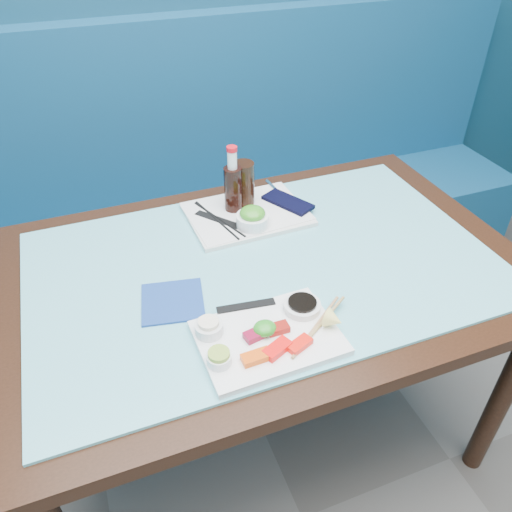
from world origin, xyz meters
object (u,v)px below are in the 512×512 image
object	(u,v)px
serving_tray	(247,214)
seaweed_bowl	(252,221)
cola_glass	(244,184)
sashimi_plate	(268,338)
booth_bench	(193,221)
blue_napkin	(173,301)
dining_table	(264,289)
cola_bottle_body	(233,191)

from	to	relation	value
serving_tray	seaweed_bowl	bearing A→B (deg)	-99.21
cola_glass	sashimi_plate	bearing A→B (deg)	-104.27
serving_tray	booth_bench	bearing A→B (deg)	91.83
blue_napkin	dining_table	bearing A→B (deg)	13.06
dining_table	blue_napkin	distance (m)	0.29
seaweed_bowl	cola_glass	size ratio (longest dim) A/B	0.69
seaweed_bowl	blue_napkin	bearing A→B (deg)	-142.73
dining_table	serving_tray	xyz separation A→B (m)	(0.04, 0.23, 0.10)
dining_table	sashimi_plate	xyz separation A→B (m)	(-0.09, -0.26, 0.10)
seaweed_bowl	sashimi_plate	bearing A→B (deg)	-105.93
serving_tray	cola_bottle_body	distance (m)	0.08
serving_tray	cola_glass	xyz separation A→B (m)	(0.01, 0.05, 0.07)
cola_bottle_body	sashimi_plate	bearing A→B (deg)	-100.60
dining_table	seaweed_bowl	xyz separation A→B (m)	(0.03, 0.16, 0.12)
dining_table	blue_napkin	world-z (taller)	blue_napkin
cola_glass	blue_napkin	size ratio (longest dim) A/B	0.92
dining_table	seaweed_bowl	size ratio (longest dim) A/B	14.87
serving_tray	blue_napkin	distance (m)	0.42
sashimi_plate	seaweed_bowl	bearing A→B (deg)	72.59
cola_glass	cola_bottle_body	world-z (taller)	cola_bottle_body
booth_bench	seaweed_bowl	bearing A→B (deg)	-87.78
cola_glass	cola_bottle_body	xyz separation A→B (m)	(-0.04, -0.02, -0.01)
booth_bench	dining_table	distance (m)	0.89
sashimi_plate	blue_napkin	size ratio (longest dim) A/B	2.08
cola_glass	blue_napkin	xyz separation A→B (m)	(-0.31, -0.35, -0.08)
serving_tray	blue_napkin	bearing A→B (deg)	-137.05
booth_bench	sashimi_plate	xyz separation A→B (m)	(-0.09, -1.10, 0.39)
seaweed_bowl	blue_napkin	world-z (taller)	seaweed_bowl
serving_tray	blue_napkin	xyz separation A→B (m)	(-0.30, -0.30, -0.00)
cola_bottle_body	blue_napkin	size ratio (longest dim) A/B	1.03
booth_bench	cola_bottle_body	size ratio (longest dim) A/B	19.68
booth_bench	sashimi_plate	size ratio (longest dim) A/B	9.70
dining_table	cola_bottle_body	world-z (taller)	cola_bottle_body
cola_glass	cola_bottle_body	size ratio (longest dim) A/B	0.89
dining_table	sashimi_plate	size ratio (longest dim) A/B	4.53
cola_bottle_body	serving_tray	bearing A→B (deg)	-44.68
sashimi_plate	blue_napkin	world-z (taller)	sashimi_plate
dining_table	blue_napkin	bearing A→B (deg)	-166.94
sashimi_plate	cola_glass	distance (m)	0.57
sashimi_plate	serving_tray	size ratio (longest dim) A/B	0.88
dining_table	blue_napkin	size ratio (longest dim) A/B	9.44
dining_table	seaweed_bowl	world-z (taller)	seaweed_bowl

